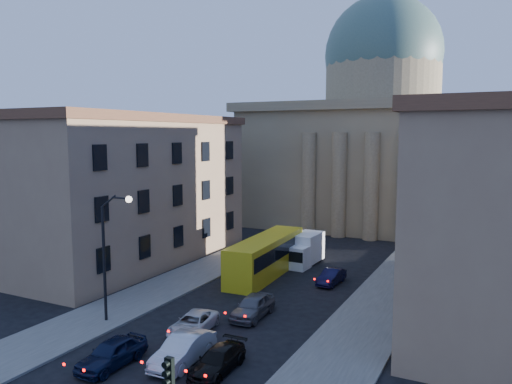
# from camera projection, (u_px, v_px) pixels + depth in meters

# --- Properties ---
(sidewalk_left) EXTENTS (5.00, 60.00, 0.15)m
(sidewalk_left) POSITION_uv_depth(u_px,v_px,m) (180.00, 281.00, 43.40)
(sidewalk_left) COLOR #595651
(sidewalk_left) RESTS_ON ground
(sidewalk_right) EXTENTS (5.00, 60.00, 0.15)m
(sidewalk_right) POSITION_uv_depth(u_px,v_px,m) (375.00, 312.00, 35.81)
(sidewalk_right) COLOR #595651
(sidewalk_right) RESTS_ON ground
(church) EXTENTS (68.02, 28.76, 36.60)m
(church) POSITION_uv_depth(u_px,v_px,m) (380.00, 141.00, 71.50)
(church) COLOR #78664A
(church) RESTS_ON ground
(building_left) EXTENTS (11.60, 26.60, 14.70)m
(building_left) POSITION_uv_depth(u_px,v_px,m) (132.00, 188.00, 49.90)
(building_left) COLOR #997B5A
(building_left) RESTS_ON ground
(street_lamp) EXTENTS (2.62, 0.44, 8.83)m
(street_lamp) POSITION_uv_depth(u_px,v_px,m) (110.00, 247.00, 33.24)
(street_lamp) COLOR black
(street_lamp) RESTS_ON ground
(car_left_near) EXTENTS (1.87, 4.50, 1.52)m
(car_left_near) POSITION_uv_depth(u_px,v_px,m) (112.00, 353.00, 27.51)
(car_left_near) COLOR black
(car_left_near) RESTS_ON ground
(car_right_near) EXTENTS (1.87, 4.87, 1.58)m
(car_right_near) POSITION_uv_depth(u_px,v_px,m) (183.00, 350.00, 27.85)
(car_right_near) COLOR #B6B9BE
(car_right_near) RESTS_ON ground
(car_left_mid) EXTENTS (2.65, 4.73, 1.25)m
(car_left_mid) POSITION_uv_depth(u_px,v_px,m) (193.00, 324.00, 32.13)
(car_left_mid) COLOR silver
(car_left_mid) RESTS_ON ground
(car_right_mid) EXTENTS (1.85, 4.36, 1.26)m
(car_right_mid) POSITION_uv_depth(u_px,v_px,m) (218.00, 360.00, 26.89)
(car_right_mid) COLOR black
(car_right_mid) RESTS_ON ground
(car_right_far) EXTENTS (2.03, 4.68, 1.57)m
(car_right_far) POSITION_uv_depth(u_px,v_px,m) (253.00, 306.00, 34.91)
(car_right_far) COLOR #505056
(car_right_far) RESTS_ON ground
(car_right_distant) EXTENTS (1.61, 3.96, 1.28)m
(car_right_distant) POSITION_uv_depth(u_px,v_px,m) (331.00, 277.00, 42.69)
(car_right_distant) COLOR black
(car_right_distant) RESTS_ON ground
(city_bus) EXTENTS (3.41, 12.39, 3.46)m
(city_bus) POSITION_uv_depth(u_px,v_px,m) (266.00, 255.00, 45.34)
(city_bus) COLOR gold
(city_bus) RESTS_ON ground
(box_truck) EXTENTS (2.32, 5.51, 2.98)m
(box_truck) POSITION_uv_depth(u_px,v_px,m) (305.00, 250.00, 49.05)
(box_truck) COLOR white
(box_truck) RESTS_ON ground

